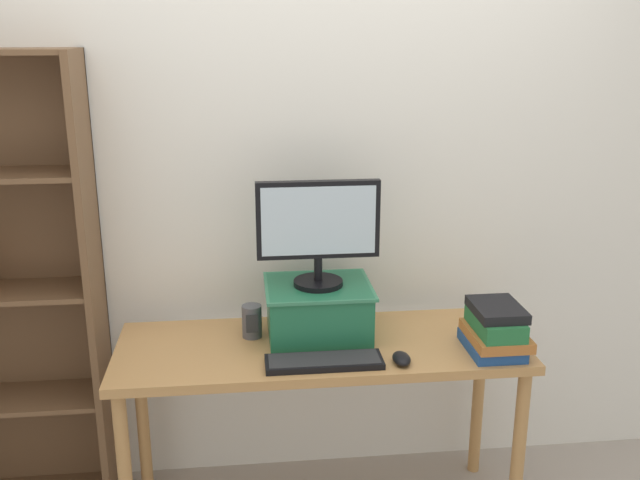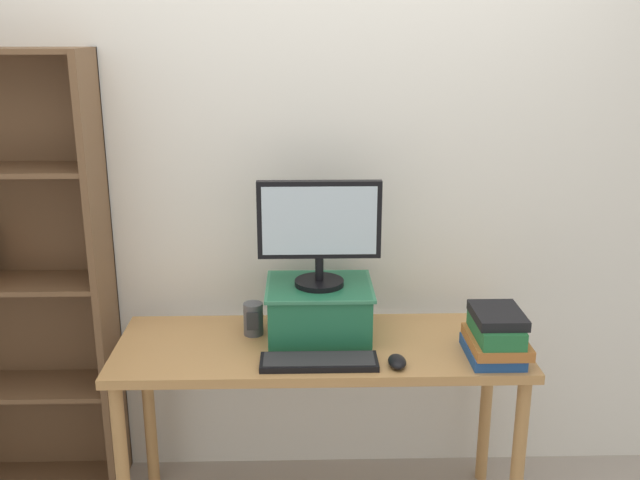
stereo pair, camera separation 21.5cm
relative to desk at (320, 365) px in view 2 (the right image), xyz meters
name	(u,v)px [view 2 (the right image)]	position (x,y,z in m)	size (l,w,h in m)	color
back_wall	(317,183)	(0.00, 0.42, 0.62)	(7.00, 0.08, 2.60)	silver
desk	(320,365)	(0.00, 0.00, 0.00)	(1.54, 0.56, 0.77)	#B7844C
bookshelf_unit	(6,279)	(-1.27, 0.27, 0.26)	(0.78, 0.28, 1.85)	brown
riser_box	(320,308)	(0.00, 0.08, 0.20)	(0.41, 0.35, 0.21)	#1E6642
computer_monitor	(320,228)	(0.00, 0.08, 0.52)	(0.46, 0.19, 0.41)	black
keyboard	(319,362)	(-0.01, -0.18, 0.10)	(0.42, 0.13, 0.02)	black
computer_mouse	(397,362)	(0.27, -0.20, 0.11)	(0.06, 0.10, 0.04)	black
book_stack	(496,335)	(0.63, -0.13, 0.18)	(0.21, 0.27, 0.18)	navy
desk_speaker	(253,319)	(-0.26, 0.09, 0.15)	(0.08, 0.08, 0.13)	#4C4C51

